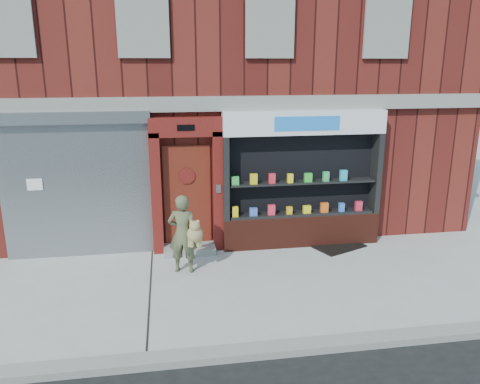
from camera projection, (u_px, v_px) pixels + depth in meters
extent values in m
plane|color=#9E9E99|center=(235.00, 286.00, 8.60)|extent=(80.00, 80.00, 0.00)
cube|color=gray|center=(258.00, 351.00, 6.54)|extent=(60.00, 0.30, 0.12)
cube|color=#491410|center=(204.00, 62.00, 13.26)|extent=(12.00, 8.00, 8.00)
cube|color=gray|center=(221.00, 104.00, 9.59)|extent=(12.00, 0.16, 0.30)
cube|color=black|center=(4.00, 15.00, 8.60)|extent=(0.90, 0.06, 1.40)
cube|color=gray|center=(4.00, 15.00, 8.56)|extent=(1.00, 0.06, 1.50)
cube|color=black|center=(143.00, 18.00, 8.98)|extent=(0.90, 0.06, 1.40)
cube|color=gray|center=(143.00, 17.00, 8.94)|extent=(1.00, 0.06, 1.50)
cube|color=black|center=(270.00, 19.00, 9.36)|extent=(0.90, 0.06, 1.40)
cube|color=gray|center=(270.00, 19.00, 9.32)|extent=(1.00, 0.06, 1.50)
cube|color=black|center=(387.00, 21.00, 9.74)|extent=(0.90, 0.06, 1.40)
cube|color=gray|center=(388.00, 21.00, 9.70)|extent=(1.00, 0.06, 1.50)
cube|color=gray|center=(78.00, 192.00, 9.62)|extent=(3.00, 0.10, 2.80)
cube|color=slate|center=(70.00, 118.00, 9.16)|extent=(3.10, 0.30, 0.24)
cube|color=white|center=(35.00, 185.00, 9.39)|extent=(0.30, 0.01, 0.24)
cube|color=#4C0F0D|center=(156.00, 194.00, 9.82)|extent=(0.22, 0.28, 2.60)
cube|color=#4C0F0D|center=(218.00, 191.00, 10.01)|extent=(0.22, 0.28, 2.60)
cube|color=#4C0F0D|center=(185.00, 127.00, 9.54)|extent=(1.50, 0.28, 0.40)
cube|color=black|center=(186.00, 128.00, 9.40)|extent=(0.35, 0.01, 0.12)
cube|color=#5B1C10|center=(187.00, 196.00, 10.05)|extent=(1.00, 0.06, 2.20)
cylinder|color=black|center=(187.00, 176.00, 9.89)|extent=(0.28, 0.02, 0.28)
cylinder|color=#4C0F0D|center=(187.00, 176.00, 9.88)|extent=(0.34, 0.02, 0.34)
cube|color=gray|center=(190.00, 249.00, 10.09)|extent=(1.10, 0.55, 0.15)
cube|color=slate|center=(219.00, 189.00, 9.84)|extent=(0.10, 0.02, 0.18)
cube|color=#521D13|center=(301.00, 230.00, 10.49)|extent=(3.50, 0.40, 0.70)
cube|color=black|center=(226.00, 178.00, 9.90)|extent=(0.12, 0.40, 1.80)
cube|color=black|center=(376.00, 173.00, 10.41)|extent=(0.12, 0.40, 1.80)
cube|color=black|center=(300.00, 173.00, 10.33)|extent=(3.30, 0.03, 1.80)
cube|color=black|center=(301.00, 213.00, 10.39)|extent=(3.20, 0.36, 0.06)
cube|color=black|center=(302.00, 182.00, 10.20)|extent=(3.20, 0.36, 0.04)
cube|color=white|center=(305.00, 122.00, 9.85)|extent=(3.50, 0.40, 0.50)
cube|color=blue|center=(307.00, 124.00, 9.66)|extent=(1.40, 0.01, 0.30)
cube|color=yellow|center=(235.00, 212.00, 10.05)|extent=(0.13, 0.09, 0.22)
cube|color=blue|center=(253.00, 212.00, 10.11)|extent=(0.16, 0.09, 0.18)
cube|color=#ED293F|center=(271.00, 210.00, 10.17)|extent=(0.15, 0.09, 0.23)
cube|color=gold|center=(289.00, 210.00, 10.23)|extent=(0.12, 0.09, 0.17)
cube|color=yellow|center=(307.00, 209.00, 10.29)|extent=(0.16, 0.09, 0.17)
cube|color=orange|center=(324.00, 207.00, 10.35)|extent=(0.17, 0.09, 0.22)
cube|color=blue|center=(341.00, 207.00, 10.41)|extent=(0.12, 0.09, 0.19)
cube|color=red|center=(359.00, 206.00, 10.47)|extent=(0.15, 0.09, 0.22)
cube|color=green|center=(235.00, 181.00, 9.86)|extent=(0.16, 0.09, 0.18)
cube|color=yellow|center=(254.00, 179.00, 9.92)|extent=(0.15, 0.09, 0.22)
cube|color=red|center=(272.00, 178.00, 9.98)|extent=(0.14, 0.09, 0.22)
cube|color=yellow|center=(290.00, 178.00, 10.04)|extent=(0.12, 0.09, 0.19)
cube|color=green|center=(308.00, 178.00, 10.10)|extent=(0.17, 0.09, 0.19)
cube|color=green|center=(326.00, 176.00, 10.16)|extent=(0.13, 0.09, 0.21)
cube|color=#25A4B9|center=(343.00, 175.00, 10.22)|extent=(0.15, 0.09, 0.23)
imported|color=#515638|center=(183.00, 234.00, 9.01)|extent=(0.64, 0.49, 1.56)
sphere|color=olive|center=(195.00, 234.00, 8.87)|extent=(0.31, 0.31, 0.31)
sphere|color=olive|center=(195.00, 226.00, 8.78)|extent=(0.20, 0.20, 0.20)
sphere|color=olive|center=(191.00, 222.00, 8.75)|extent=(0.07, 0.07, 0.07)
sphere|color=olive|center=(198.00, 222.00, 8.77)|extent=(0.07, 0.07, 0.07)
cylinder|color=olive|center=(190.00, 242.00, 8.90)|extent=(0.07, 0.07, 0.18)
cylinder|color=olive|center=(200.00, 241.00, 8.93)|extent=(0.07, 0.07, 0.18)
cylinder|color=olive|center=(192.00, 242.00, 8.89)|extent=(0.07, 0.07, 0.18)
cylinder|color=olive|center=(198.00, 242.00, 8.91)|extent=(0.07, 0.07, 0.18)
cube|color=black|center=(337.00, 246.00, 10.46)|extent=(1.31, 1.14, 0.03)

